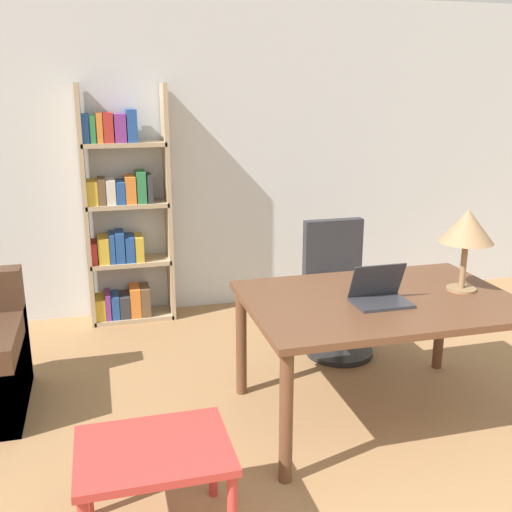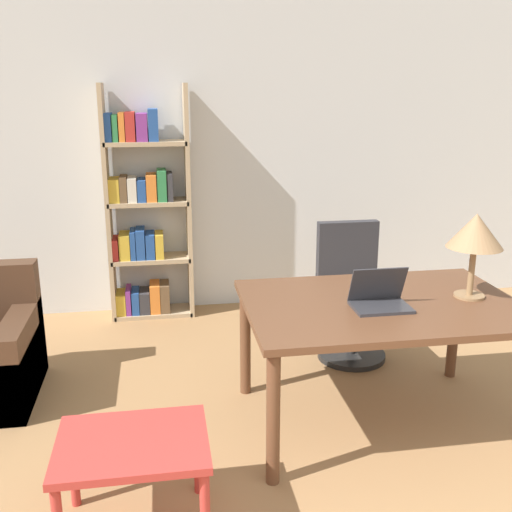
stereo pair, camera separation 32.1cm
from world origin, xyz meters
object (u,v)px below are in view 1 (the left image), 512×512
object	(u,v)px
laptop	(380,295)
office_chair	(338,295)
bookshelf	(123,218)
desk	(380,312)
side_table_blue	(154,460)
table_lamp	(467,228)

from	to	relation	value
laptop	office_chair	xyz separation A→B (m)	(0.18, 1.02, -0.37)
laptop	bookshelf	size ratio (longest dim) A/B	0.16
desk	office_chair	size ratio (longest dim) A/B	1.57
side_table_blue	desk	bearing A→B (deg)	27.01
desk	office_chair	xyz separation A→B (m)	(0.13, 0.94, -0.24)
desk	table_lamp	world-z (taller)	table_lamp
table_lamp	bookshelf	size ratio (longest dim) A/B	0.25
table_lamp	side_table_blue	bearing A→B (deg)	-159.72
desk	bookshelf	size ratio (longest dim) A/B	0.79
side_table_blue	bookshelf	world-z (taller)	bookshelf
table_lamp	side_table_blue	distance (m)	2.20
table_lamp	side_table_blue	xyz separation A→B (m)	(-1.94, -0.72, -0.75)
desk	table_lamp	bearing A→B (deg)	0.20
office_chair	side_table_blue	size ratio (longest dim) A/B	1.51
laptop	side_table_blue	bearing A→B (deg)	-154.84
table_lamp	office_chair	distance (m)	1.25
table_lamp	office_chair	xyz separation A→B (m)	(-0.40, 0.94, -0.71)
laptop	table_lamp	xyz separation A→B (m)	(0.58, 0.08, 0.34)
desk	laptop	size ratio (longest dim) A/B	4.96
laptop	bookshelf	distance (m)	2.48
desk	side_table_blue	bearing A→B (deg)	-152.99
table_lamp	bookshelf	distance (m)	2.78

